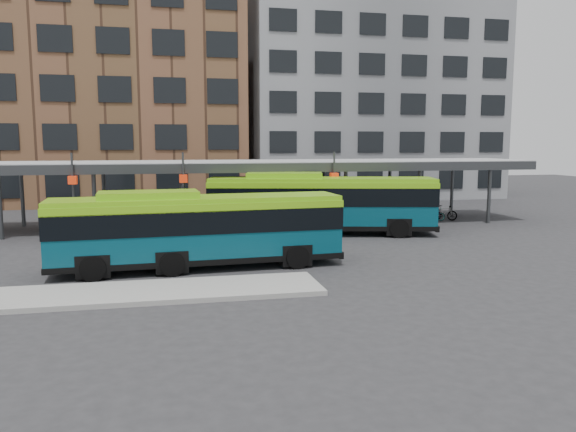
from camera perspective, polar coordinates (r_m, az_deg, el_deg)
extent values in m
plane|color=#28282B|center=(23.90, -2.46, -5.47)|extent=(120.00, 120.00, 0.00)
cube|color=gray|center=(20.71, -16.31, -7.55)|extent=(14.00, 3.00, 0.18)
cube|color=#999B9E|center=(36.20, -5.99, 5.30)|extent=(40.00, 6.00, 0.35)
cube|color=#383A3D|center=(33.23, -5.43, 4.85)|extent=(40.00, 0.15, 0.55)
cylinder|color=#383A3D|center=(34.85, -27.23, 0.96)|extent=(0.24, 0.24, 3.80)
cylinder|color=#383A3D|center=(39.68, -25.38, 1.76)|extent=(0.24, 0.24, 3.80)
cylinder|color=#383A3D|center=(33.89, -19.05, 1.22)|extent=(0.24, 0.24, 3.80)
cylinder|color=#383A3D|center=(38.84, -18.18, 2.00)|extent=(0.24, 0.24, 3.80)
cylinder|color=#383A3D|center=(33.66, -10.57, 1.46)|extent=(0.24, 0.24, 3.80)
cylinder|color=#383A3D|center=(38.63, -10.79, 2.22)|extent=(0.24, 0.24, 3.80)
cylinder|color=#383A3D|center=(34.16, -2.15, 1.67)|extent=(0.24, 0.24, 3.80)
cylinder|color=#383A3D|center=(39.07, -3.43, 2.39)|extent=(0.24, 0.24, 3.80)
cylinder|color=#383A3D|center=(35.37, 5.85, 1.84)|extent=(0.24, 0.24, 3.80)
cylinder|color=#383A3D|center=(40.13, 3.65, 2.53)|extent=(0.24, 0.24, 3.80)
cylinder|color=#383A3D|center=(37.22, 13.20, 1.96)|extent=(0.24, 0.24, 3.80)
cylinder|color=#383A3D|center=(41.77, 10.27, 2.62)|extent=(0.24, 0.24, 3.80)
cylinder|color=#383A3D|center=(39.61, 19.76, 2.04)|extent=(0.24, 0.24, 3.80)
cylinder|color=#383A3D|center=(43.92, 16.32, 2.67)|extent=(0.24, 0.24, 3.80)
cylinder|color=#383A3D|center=(33.19, -20.96, 1.88)|extent=(0.12, 0.12, 4.80)
cube|color=red|center=(33.13, -21.03, 3.43)|extent=(0.45, 0.45, 0.45)
cylinder|color=#383A3D|center=(32.81, -10.55, 2.19)|extent=(0.12, 0.12, 4.80)
cube|color=red|center=(32.74, -10.58, 3.76)|extent=(0.45, 0.45, 0.45)
cylinder|color=#383A3D|center=(34.26, 4.69, 2.51)|extent=(0.12, 0.12, 4.80)
cube|color=red|center=(34.20, 4.70, 4.01)|extent=(0.45, 0.45, 0.45)
cube|color=brown|center=(55.59, -18.89, 12.91)|extent=(26.00, 14.00, 22.00)
cube|color=slate|center=(58.65, 7.88, 11.95)|extent=(24.00, 14.00, 20.00)
cube|color=#074051|center=(24.20, -9.08, -1.50)|extent=(12.23, 3.18, 2.52)
cube|color=black|center=(24.12, -9.10, -0.32)|extent=(12.28, 3.24, 0.96)
cube|color=#72B712|center=(24.02, -9.15, 1.71)|extent=(12.22, 3.08, 0.20)
cube|color=#72B712|center=(23.88, -13.98, 2.03)|extent=(4.13, 2.03, 0.35)
cube|color=black|center=(24.40, -9.02, -4.15)|extent=(12.29, 3.24, 0.24)
cylinder|color=black|center=(23.98, 0.96, -4.19)|extent=(1.02, 0.36, 1.01)
cylinder|color=black|center=(26.30, -0.54, -3.14)|extent=(1.02, 0.36, 1.01)
cylinder|color=black|center=(23.09, -11.68, -4.80)|extent=(1.02, 0.36, 1.01)
cylinder|color=black|center=(25.50, -12.04, -3.65)|extent=(1.02, 0.36, 1.01)
cylinder|color=black|center=(23.12, -19.22, -5.05)|extent=(1.02, 0.36, 1.01)
cylinder|color=black|center=(25.52, -18.85, -3.88)|extent=(1.02, 0.36, 1.01)
cube|color=#074051|center=(32.96, 3.42, 1.17)|extent=(13.32, 5.65, 2.72)
cube|color=black|center=(32.90, 3.42, 2.11)|extent=(13.38, 5.73, 1.03)
cube|color=#72B712|center=(32.83, 3.44, 3.71)|extent=(13.29, 5.55, 0.22)
cube|color=#72B712|center=(32.80, -0.37, 4.10)|extent=(4.68, 2.91, 0.38)
cube|color=black|center=(33.11, 3.40, -0.94)|extent=(13.39, 5.73, 0.26)
cylinder|color=black|center=(32.27, 11.23, -1.24)|extent=(1.13, 0.57, 1.09)
cylinder|color=black|center=(34.86, 10.47, -0.58)|extent=(1.13, 0.57, 1.09)
cylinder|color=black|center=(31.77, 1.14, -1.23)|extent=(1.13, 0.57, 1.09)
cylinder|color=black|center=(34.40, 1.14, -0.56)|extent=(1.13, 0.57, 1.09)
cylinder|color=black|center=(31.94, -4.72, -1.21)|extent=(1.13, 0.57, 1.09)
cylinder|color=black|center=(34.55, -4.27, -0.54)|extent=(1.13, 0.57, 1.09)
imported|color=slate|center=(38.43, 10.94, 0.04)|extent=(1.88, 0.94, 0.94)
imported|color=slate|center=(38.63, 11.53, 0.08)|extent=(1.65, 0.82, 0.96)
imported|color=slate|center=(38.78, 12.78, 0.06)|extent=(1.84, 0.76, 0.95)
imported|color=slate|center=(39.23, 13.99, 0.10)|extent=(1.62, 0.75, 0.94)
imported|color=slate|center=(39.63, 14.52, 0.13)|extent=(1.73, 0.65, 0.90)
imported|color=slate|center=(40.13, 15.59, 0.30)|extent=(1.84, 0.95, 1.06)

